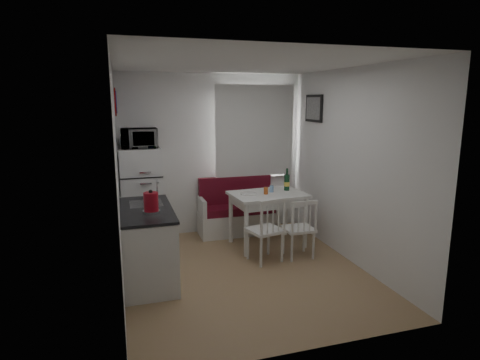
% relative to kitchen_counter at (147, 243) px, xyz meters
% --- Properties ---
extents(floor, '(3.00, 3.50, 0.02)m').
position_rel_kitchen_counter_xyz_m(floor, '(1.20, -0.16, -0.46)').
color(floor, tan).
rests_on(floor, ground).
extents(ceiling, '(3.00, 3.50, 0.02)m').
position_rel_kitchen_counter_xyz_m(ceiling, '(1.20, -0.16, 2.14)').
color(ceiling, white).
rests_on(ceiling, wall_back).
extents(wall_back, '(3.00, 0.02, 2.60)m').
position_rel_kitchen_counter_xyz_m(wall_back, '(1.20, 1.59, 0.84)').
color(wall_back, white).
rests_on(wall_back, floor).
extents(wall_front, '(3.00, 0.02, 2.60)m').
position_rel_kitchen_counter_xyz_m(wall_front, '(1.20, -1.91, 0.84)').
color(wall_front, white).
rests_on(wall_front, floor).
extents(wall_left, '(0.02, 3.50, 2.60)m').
position_rel_kitchen_counter_xyz_m(wall_left, '(-0.30, -0.16, 0.84)').
color(wall_left, white).
rests_on(wall_left, floor).
extents(wall_right, '(0.02, 3.50, 2.60)m').
position_rel_kitchen_counter_xyz_m(wall_right, '(2.70, -0.16, 0.84)').
color(wall_right, white).
rests_on(wall_right, floor).
extents(window, '(1.22, 0.06, 1.47)m').
position_rel_kitchen_counter_xyz_m(window, '(1.90, 1.56, 1.17)').
color(window, white).
rests_on(window, wall_back).
extents(curtain, '(1.35, 0.02, 1.50)m').
position_rel_kitchen_counter_xyz_m(curtain, '(1.90, 1.49, 1.22)').
color(curtain, silver).
rests_on(curtain, wall_back).
extents(kitchen_counter, '(0.62, 1.32, 1.16)m').
position_rel_kitchen_counter_xyz_m(kitchen_counter, '(0.00, 0.00, 0.00)').
color(kitchen_counter, white).
rests_on(kitchen_counter, floor).
extents(wall_sign, '(0.03, 0.40, 0.40)m').
position_rel_kitchen_counter_xyz_m(wall_sign, '(-0.27, 1.29, 1.69)').
color(wall_sign, '#1C35A9').
rests_on(wall_sign, wall_left).
extents(picture_frame, '(0.04, 0.52, 0.42)m').
position_rel_kitchen_counter_xyz_m(picture_frame, '(2.67, 0.94, 1.59)').
color(picture_frame, black).
rests_on(picture_frame, wall_right).
extents(bench, '(1.29, 0.50, 0.93)m').
position_rel_kitchen_counter_xyz_m(bench, '(1.56, 1.35, -0.15)').
color(bench, white).
rests_on(bench, floor).
extents(dining_table, '(1.14, 0.84, 0.81)m').
position_rel_kitchen_counter_xyz_m(dining_table, '(1.83, 0.68, 0.26)').
color(dining_table, white).
rests_on(dining_table, floor).
extents(chair_left, '(0.51, 0.50, 0.49)m').
position_rel_kitchen_counter_xyz_m(chair_left, '(1.58, 0.01, 0.11)').
color(chair_left, white).
rests_on(chair_left, floor).
extents(chair_right, '(0.40, 0.38, 0.46)m').
position_rel_kitchen_counter_xyz_m(chair_right, '(2.08, 0.02, 0.07)').
color(chair_right, white).
rests_on(chair_right, floor).
extents(fridge, '(0.60, 0.60, 1.49)m').
position_rel_kitchen_counter_xyz_m(fridge, '(0.02, 1.24, 0.29)').
color(fridge, white).
rests_on(fridge, floor).
extents(microwave, '(0.51, 0.35, 0.28)m').
position_rel_kitchen_counter_xyz_m(microwave, '(0.02, 1.19, 1.18)').
color(microwave, white).
rests_on(microwave, fridge).
extents(kettle, '(0.20, 0.20, 0.27)m').
position_rel_kitchen_counter_xyz_m(kettle, '(0.05, -0.23, 0.58)').
color(kettle, '#A20D1D').
rests_on(kettle, kitchen_counter).
extents(wine_bottle, '(0.09, 0.09, 0.34)m').
position_rel_kitchen_counter_xyz_m(wine_bottle, '(2.18, 0.78, 0.53)').
color(wine_bottle, '#144124').
rests_on(wine_bottle, dining_table).
extents(drinking_glass_orange, '(0.06, 0.06, 0.10)m').
position_rel_kitchen_counter_xyz_m(drinking_glass_orange, '(1.78, 0.63, 0.41)').
color(drinking_glass_orange, '#C95C21').
rests_on(drinking_glass_orange, dining_table).
extents(drinking_glass_blue, '(0.06, 0.06, 0.10)m').
position_rel_kitchen_counter_xyz_m(drinking_glass_blue, '(1.91, 0.73, 0.41)').
color(drinking_glass_blue, '#87B4E6').
rests_on(drinking_glass_blue, dining_table).
extents(plate, '(0.24, 0.24, 0.02)m').
position_rel_kitchen_counter_xyz_m(plate, '(1.53, 0.70, 0.36)').
color(plate, white).
rests_on(plate, dining_table).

